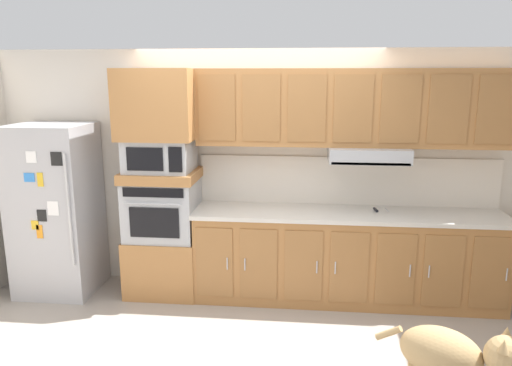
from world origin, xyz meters
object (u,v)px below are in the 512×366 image
object	(u,v)px
refrigerator	(56,209)
microwave	(160,155)
screwdriver	(377,210)
dog	(455,357)
built_in_oven	(163,209)

from	to	relation	value
refrigerator	microwave	distance (m)	1.25
screwdriver	dog	size ratio (longest dim) A/B	0.15
microwave	screwdriver	xyz separation A→B (m)	(2.16, 0.06, -0.53)
refrigerator	screwdriver	bearing A→B (deg)	2.22
built_in_oven	dog	xyz separation A→B (m)	(2.42, -1.77, -0.42)
built_in_oven	dog	size ratio (longest dim) A/B	0.75
built_in_oven	refrigerator	bearing A→B (deg)	-176.51
refrigerator	dog	bearing A→B (deg)	-25.83
built_in_oven	screwdriver	distance (m)	2.16
refrigerator	screwdriver	size ratio (longest dim) A/B	12.52
microwave	dog	size ratio (longest dim) A/B	0.69
refrigerator	microwave	world-z (taller)	refrigerator
refrigerator	built_in_oven	world-z (taller)	refrigerator
built_in_oven	screwdriver	size ratio (longest dim) A/B	4.98
dog	screwdriver	bearing A→B (deg)	124.05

